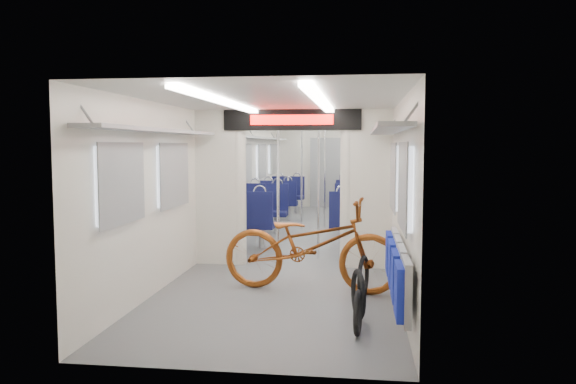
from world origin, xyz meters
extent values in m
plane|color=#515456|center=(0.00, 0.00, 0.00)|extent=(12.00, 12.00, 0.00)
cube|color=silver|center=(-1.45, 0.00, 1.15)|extent=(0.02, 12.00, 2.30)
cube|color=silver|center=(1.45, 0.00, 1.15)|extent=(0.02, 12.00, 2.30)
cube|color=silver|center=(0.00, 6.00, 1.15)|extent=(2.90, 0.02, 2.30)
cube|color=silver|center=(0.00, -6.00, 1.15)|extent=(2.90, 0.02, 2.30)
cube|color=silver|center=(0.00, 0.00, 2.30)|extent=(2.90, 12.00, 0.02)
cube|color=white|center=(-0.55, 0.00, 2.27)|extent=(0.12, 11.40, 0.04)
cube|color=white|center=(0.55, 0.00, 2.27)|extent=(0.12, 11.40, 0.04)
cube|color=silver|center=(-1.12, -2.00, 1.00)|extent=(0.65, 0.18, 2.00)
cube|color=silver|center=(1.12, -2.00, 1.00)|extent=(0.65, 0.18, 2.00)
cube|color=silver|center=(0.00, -2.00, 2.15)|extent=(2.90, 0.18, 0.30)
cylinder|color=silver|center=(-0.80, -2.00, 1.00)|extent=(0.20, 0.20, 2.00)
cylinder|color=silver|center=(0.80, -2.00, 1.00)|extent=(0.20, 0.20, 2.00)
cube|color=black|center=(0.00, -2.11, 2.15)|extent=(2.00, 0.03, 0.30)
cube|color=#FF0C07|center=(0.00, -2.13, 2.15)|extent=(1.20, 0.02, 0.14)
cube|color=silver|center=(-1.42, -4.80, 1.40)|extent=(0.04, 1.00, 0.75)
cube|color=silver|center=(1.42, -4.80, 1.40)|extent=(0.04, 1.00, 0.75)
cube|color=silver|center=(-1.42, -3.20, 1.40)|extent=(0.04, 1.00, 0.75)
cube|color=silver|center=(1.42, -3.20, 1.40)|extent=(0.04, 1.00, 0.75)
cube|color=silver|center=(-1.42, -0.50, 1.40)|extent=(0.04, 1.00, 0.75)
cube|color=silver|center=(1.42, -0.50, 1.40)|extent=(0.04, 1.00, 0.75)
cube|color=silver|center=(-1.42, 1.40, 1.40)|extent=(0.04, 1.00, 0.75)
cube|color=silver|center=(1.42, 1.40, 1.40)|extent=(0.04, 1.00, 0.75)
cube|color=silver|center=(-1.42, 3.30, 1.40)|extent=(0.04, 1.00, 0.75)
cube|color=silver|center=(1.42, 3.30, 1.40)|extent=(0.04, 1.00, 0.75)
cube|color=silver|center=(-1.42, 5.10, 1.40)|extent=(0.04, 1.00, 0.75)
cube|color=silver|center=(1.42, 5.10, 1.40)|extent=(0.04, 1.00, 0.75)
cube|color=gray|center=(-1.27, -4.00, 1.95)|extent=(0.30, 3.60, 0.04)
cube|color=gray|center=(1.27, -4.00, 1.95)|extent=(0.30, 3.60, 0.04)
cube|color=gray|center=(-1.27, 2.00, 1.95)|extent=(0.30, 7.60, 0.04)
cube|color=gray|center=(1.27, 2.00, 1.95)|extent=(0.30, 7.60, 0.04)
cube|color=gray|center=(0.00, 5.94, 1.00)|extent=(0.90, 0.05, 2.00)
imported|color=brown|center=(0.40, -3.45, 0.57)|extent=(2.25, 1.00, 1.15)
cube|color=gray|center=(1.38, -5.54, 0.58)|extent=(0.06, 0.47, 0.53)
cube|color=navy|center=(1.32, -5.54, 0.58)|extent=(0.06, 0.43, 0.45)
cube|color=gray|center=(1.38, -4.99, 0.58)|extent=(0.06, 0.47, 0.53)
cube|color=navy|center=(1.32, -4.99, 0.58)|extent=(0.06, 0.43, 0.45)
cube|color=gray|center=(1.38, -4.44, 0.58)|extent=(0.06, 0.47, 0.53)
cube|color=navy|center=(1.32, -4.44, 0.58)|extent=(0.06, 0.43, 0.45)
cube|color=gray|center=(1.38, -3.89, 0.58)|extent=(0.06, 0.47, 0.53)
cube|color=navy|center=(1.32, -3.89, 0.58)|extent=(0.06, 0.43, 0.45)
torus|color=black|center=(0.98, -5.02, 0.19)|extent=(0.09, 0.44, 0.44)
torus|color=black|center=(0.98, -4.51, 0.24)|extent=(0.17, 0.52, 0.52)
torus|color=black|center=(1.04, -3.68, 0.23)|extent=(0.15, 0.50, 0.50)
cube|color=#0C0E36|center=(-0.70, -0.69, 0.40)|extent=(0.45, 0.42, 0.10)
cylinder|color=gray|center=(-0.70, -0.69, 0.17)|extent=(0.10, 0.10, 0.35)
cube|color=#0C0E36|center=(-0.70, -0.86, 0.72)|extent=(0.45, 0.08, 0.55)
torus|color=silver|center=(-0.70, -0.86, 1.00)|extent=(0.23, 0.03, 0.23)
cube|color=#0C0E36|center=(-0.70, 1.00, 0.40)|extent=(0.45, 0.42, 0.10)
cylinder|color=gray|center=(-0.70, 1.00, 0.17)|extent=(0.10, 0.10, 0.35)
cube|color=#0C0E36|center=(-0.70, 1.17, 0.72)|extent=(0.45, 0.08, 0.55)
torus|color=silver|center=(-0.70, 1.17, 1.00)|extent=(0.23, 0.03, 0.23)
cube|color=#0C0E36|center=(-1.17, -0.69, 0.40)|extent=(0.45, 0.42, 0.10)
cylinder|color=gray|center=(-1.17, -0.69, 0.17)|extent=(0.10, 0.10, 0.35)
cube|color=#0C0E36|center=(-1.17, -0.86, 0.72)|extent=(0.45, 0.08, 0.55)
torus|color=silver|center=(-1.17, -0.86, 1.00)|extent=(0.23, 0.03, 0.23)
cube|color=#0C0E36|center=(-1.17, 1.00, 0.40)|extent=(0.45, 0.42, 0.10)
cylinder|color=gray|center=(-1.17, 1.00, 0.17)|extent=(0.10, 0.10, 0.35)
cube|color=#0C0E36|center=(-1.17, 1.17, 0.72)|extent=(0.45, 0.08, 0.55)
torus|color=silver|center=(-1.17, 1.17, 1.00)|extent=(0.23, 0.03, 0.23)
cube|color=#0C0E36|center=(0.70, -0.59, 0.40)|extent=(0.46, 0.43, 0.10)
cylinder|color=gray|center=(0.70, -0.59, 0.17)|extent=(0.10, 0.10, 0.35)
cube|color=#0C0E36|center=(0.70, -0.77, 0.73)|extent=(0.46, 0.08, 0.56)
torus|color=silver|center=(0.70, -0.77, 1.01)|extent=(0.23, 0.03, 0.23)
cube|color=#0C0E36|center=(0.70, 1.13, 0.40)|extent=(0.46, 0.43, 0.10)
cylinder|color=gray|center=(0.70, 1.13, 0.17)|extent=(0.10, 0.10, 0.35)
cube|color=#0C0E36|center=(0.70, 1.30, 0.73)|extent=(0.46, 0.08, 0.56)
torus|color=silver|center=(0.70, 1.30, 1.01)|extent=(0.23, 0.03, 0.23)
cube|color=#0C0E36|center=(1.17, -0.59, 0.40)|extent=(0.46, 0.43, 0.10)
cylinder|color=gray|center=(1.17, -0.59, 0.17)|extent=(0.10, 0.10, 0.35)
cube|color=#0C0E36|center=(1.17, -0.77, 0.73)|extent=(0.46, 0.08, 0.56)
torus|color=silver|center=(1.17, -0.77, 1.01)|extent=(0.23, 0.03, 0.23)
cube|color=#0C0E36|center=(1.17, 1.13, 0.40)|extent=(0.46, 0.43, 0.10)
cylinder|color=gray|center=(1.17, 1.13, 0.17)|extent=(0.10, 0.10, 0.35)
cube|color=#0C0E36|center=(1.17, 1.30, 0.73)|extent=(0.46, 0.08, 0.56)
torus|color=silver|center=(1.17, 1.30, 1.01)|extent=(0.23, 0.03, 0.23)
cube|color=#0C0E36|center=(-0.70, 3.02, 0.40)|extent=(0.41, 0.38, 0.10)
cylinder|color=gray|center=(-0.70, 3.02, 0.17)|extent=(0.10, 0.10, 0.35)
cube|color=#0C0E36|center=(-0.70, 2.86, 0.70)|extent=(0.41, 0.07, 0.50)
torus|color=silver|center=(-0.70, 2.86, 0.95)|extent=(0.21, 0.03, 0.21)
cube|color=#0C0E36|center=(-0.70, 4.56, 0.40)|extent=(0.41, 0.38, 0.10)
cylinder|color=gray|center=(-0.70, 4.56, 0.17)|extent=(0.10, 0.10, 0.35)
cube|color=#0C0E36|center=(-0.70, 4.72, 0.70)|extent=(0.41, 0.07, 0.50)
torus|color=silver|center=(-0.70, 4.72, 0.95)|extent=(0.21, 0.03, 0.21)
cube|color=#0C0E36|center=(-1.17, 3.02, 0.40)|extent=(0.41, 0.38, 0.10)
cylinder|color=gray|center=(-1.17, 3.02, 0.17)|extent=(0.10, 0.10, 0.35)
cube|color=#0C0E36|center=(-1.17, 2.86, 0.70)|extent=(0.41, 0.07, 0.50)
torus|color=silver|center=(-1.17, 2.86, 0.95)|extent=(0.21, 0.03, 0.21)
cube|color=#0C0E36|center=(-1.17, 4.56, 0.40)|extent=(0.41, 0.38, 0.10)
cylinder|color=gray|center=(-1.17, 4.56, 0.17)|extent=(0.10, 0.10, 0.35)
cube|color=#0C0E36|center=(-1.17, 4.72, 0.70)|extent=(0.41, 0.07, 0.50)
torus|color=silver|center=(-1.17, 4.72, 0.95)|extent=(0.21, 0.03, 0.21)
cube|color=#0C0E36|center=(0.70, 2.22, 0.40)|extent=(0.47, 0.44, 0.10)
cylinder|color=gray|center=(0.70, 2.22, 0.17)|extent=(0.10, 0.10, 0.35)
cube|color=#0C0E36|center=(0.70, 2.04, 0.74)|extent=(0.47, 0.08, 0.58)
torus|color=silver|center=(0.70, 2.04, 1.03)|extent=(0.24, 0.03, 0.24)
cube|color=#0C0E36|center=(0.70, 4.02, 0.40)|extent=(0.47, 0.44, 0.10)
cylinder|color=gray|center=(0.70, 4.02, 0.17)|extent=(0.10, 0.10, 0.35)
cube|color=#0C0E36|center=(0.70, 4.19, 0.74)|extent=(0.47, 0.08, 0.58)
torus|color=silver|center=(0.70, 4.19, 1.03)|extent=(0.24, 0.03, 0.24)
cube|color=#0C0E36|center=(1.17, 2.22, 0.40)|extent=(0.47, 0.44, 0.10)
cylinder|color=gray|center=(1.17, 2.22, 0.17)|extent=(0.10, 0.10, 0.35)
cube|color=#0C0E36|center=(1.17, 2.04, 0.74)|extent=(0.47, 0.08, 0.58)
torus|color=silver|center=(1.17, 2.04, 1.03)|extent=(0.24, 0.03, 0.24)
cube|color=#0C0E36|center=(1.17, 4.02, 0.40)|extent=(0.47, 0.44, 0.10)
cylinder|color=gray|center=(1.17, 4.02, 0.17)|extent=(0.10, 0.10, 0.35)
cube|color=#0C0E36|center=(1.17, 4.19, 0.74)|extent=(0.47, 0.08, 0.58)
torus|color=silver|center=(1.17, 4.19, 1.03)|extent=(0.24, 0.03, 0.24)
cylinder|color=silver|center=(-0.27, -1.61, 1.15)|extent=(0.05, 0.05, 2.30)
cylinder|color=silver|center=(0.34, -1.49, 1.15)|extent=(0.04, 0.04, 2.30)
cylinder|color=silver|center=(-0.25, 1.66, 1.15)|extent=(0.04, 0.04, 2.30)
cylinder|color=silver|center=(0.24, 1.78, 1.15)|extent=(0.04, 0.04, 2.30)
camera|label=1|loc=(0.99, -10.19, 1.78)|focal=35.00mm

